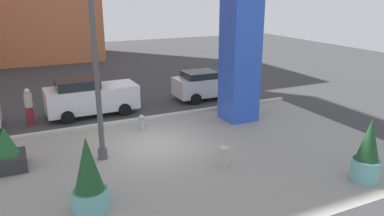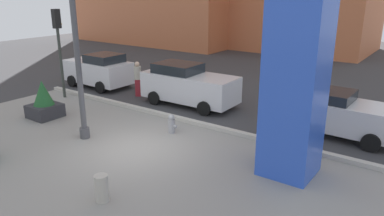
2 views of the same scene
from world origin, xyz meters
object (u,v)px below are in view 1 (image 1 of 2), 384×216
object	(u,v)px
lamp_post	(97,75)
potted_plant_near_left	(89,178)
car_intersection	(90,97)
car_curb_west	(208,84)
pedestrian_on_sidewalk	(29,105)
fire_hydrant	(142,123)
potted_plant_mid_plaza	(368,154)
potted_plant_by_pillar	(7,152)
concrete_bollard	(224,157)
art_pillar_blue	(240,58)

from	to	relation	value
lamp_post	potted_plant_near_left	world-z (taller)	lamp_post
car_intersection	car_curb_west	xyz separation A→B (m)	(6.85, 0.17, -0.11)
lamp_post	pedestrian_on_sidewalk	distance (m)	6.13
fire_hydrant	potted_plant_near_left	bearing A→B (deg)	-121.18
car_intersection	potted_plant_mid_plaza	bearing A→B (deg)	-57.99
potted_plant_mid_plaza	car_curb_west	distance (m)	11.22
potted_plant_mid_plaza	pedestrian_on_sidewalk	xyz separation A→B (m)	(-9.83, 10.72, 0.04)
lamp_post	potted_plant_near_left	bearing A→B (deg)	-107.98
potted_plant_by_pillar	concrete_bollard	size ratio (longest dim) A/B	2.16
concrete_bollard	potted_plant_near_left	bearing A→B (deg)	-171.14
car_curb_west	lamp_post	bearing A→B (deg)	-142.58
art_pillar_blue	potted_plant_mid_plaza	distance (m)	7.58
potted_plant_mid_plaza	car_intersection	distance (m)	13.04
pedestrian_on_sidewalk	potted_plant_by_pillar	bearing A→B (deg)	-101.61
art_pillar_blue	potted_plant_mid_plaza	size ratio (longest dim) A/B	2.76
car_intersection	car_curb_west	size ratio (longest dim) A/B	1.11
art_pillar_blue	car_curb_west	bearing A→B (deg)	84.54
fire_hydrant	pedestrian_on_sidewalk	distance (m)	5.48
potted_plant_mid_plaza	art_pillar_blue	bearing A→B (deg)	93.45
lamp_post	car_intersection	xyz separation A→B (m)	(0.66, 5.58, -2.27)
lamp_post	concrete_bollard	distance (m)	5.40
art_pillar_blue	pedestrian_on_sidewalk	distance (m)	10.21
concrete_bollard	car_curb_west	xyz separation A→B (m)	(3.69, 8.29, 0.48)
potted_plant_by_pillar	fire_hydrant	world-z (taller)	potted_plant_by_pillar
art_pillar_blue	lamp_post	bearing A→B (deg)	-165.82
art_pillar_blue	potted_plant_mid_plaza	xyz separation A→B (m)	(0.44, -7.28, -2.09)
art_pillar_blue	potted_plant_by_pillar	bearing A→B (deg)	-172.95
lamp_post	concrete_bollard	world-z (taller)	lamp_post
car_curb_west	potted_plant_near_left	bearing A→B (deg)	-133.47
car_intersection	pedestrian_on_sidewalk	world-z (taller)	car_intersection
car_intersection	pedestrian_on_sidewalk	xyz separation A→B (m)	(-2.92, -0.33, 0.04)
lamp_post	car_curb_west	size ratio (longest dim) A/B	1.61
art_pillar_blue	fire_hydrant	bearing A→B (deg)	174.57
car_curb_west	pedestrian_on_sidewalk	size ratio (longest dim) A/B	2.30
potted_plant_by_pillar	fire_hydrant	distance (m)	5.80
potted_plant_near_left	pedestrian_on_sidewalk	size ratio (longest dim) A/B	1.26
lamp_post	potted_plant_by_pillar	xyz separation A→B (m)	(-3.22, 0.52, -2.56)
lamp_post	concrete_bollard	bearing A→B (deg)	-33.68
car_curb_west	pedestrian_on_sidewalk	xyz separation A→B (m)	(-9.77, -0.50, 0.15)
lamp_post	concrete_bollard	size ratio (longest dim) A/B	8.84
art_pillar_blue	car_intersection	size ratio (longest dim) A/B	1.33
art_pillar_blue	potted_plant_by_pillar	xyz separation A→B (m)	(-10.36, -1.28, -2.38)
art_pillar_blue	car_intersection	bearing A→B (deg)	149.73
art_pillar_blue	concrete_bollard	xyz separation A→B (m)	(-3.32, -4.35, -2.67)
potted_plant_by_pillar	potted_plant_mid_plaza	size ratio (longest dim) A/B	0.73
art_pillar_blue	potted_plant_near_left	world-z (taller)	art_pillar_blue
concrete_bollard	pedestrian_on_sidewalk	world-z (taller)	pedestrian_on_sidewalk
art_pillar_blue	potted_plant_near_left	bearing A→B (deg)	-148.10
art_pillar_blue	potted_plant_near_left	size ratio (longest dim) A/B	2.70
potted_plant_by_pillar	concrete_bollard	distance (m)	7.69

